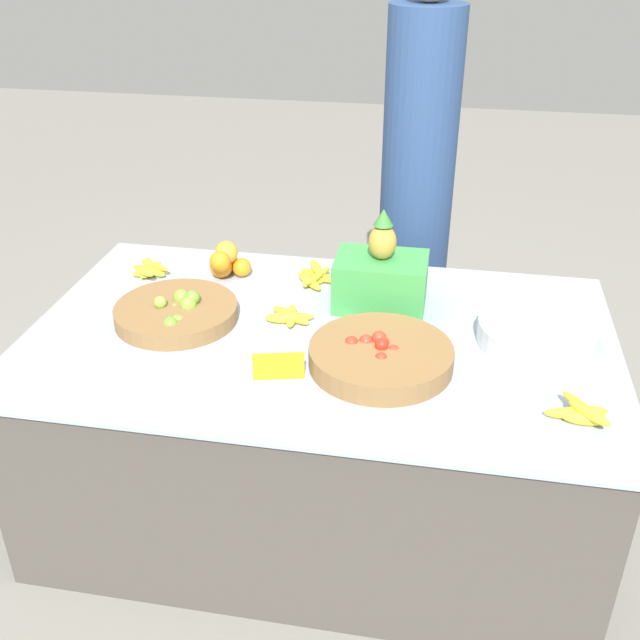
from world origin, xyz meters
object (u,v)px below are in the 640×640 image
(lime_bowl, at_px, (177,312))
(produce_crate, at_px, (381,278))
(metal_bowl, at_px, (537,334))
(price_sign, at_px, (278,366))
(vendor_person, at_px, (416,205))
(tomato_basket, at_px, (381,356))

(lime_bowl, height_order, produce_crate, produce_crate)
(produce_crate, bearing_deg, lime_bowl, -160.62)
(lime_bowl, relative_size, metal_bowl, 1.10)
(lime_bowl, xyz_separation_m, price_sign, (0.40, -0.28, 0.01))
(lime_bowl, bearing_deg, vendor_person, 51.67)
(metal_bowl, xyz_separation_m, produce_crate, (-0.50, 0.17, 0.06))
(tomato_basket, distance_m, produce_crate, 0.39)
(price_sign, bearing_deg, metal_bowl, 9.89)
(lime_bowl, xyz_separation_m, vendor_person, (0.70, 0.88, 0.09))
(vendor_person, bearing_deg, tomato_basket, -91.29)
(lime_bowl, xyz_separation_m, produce_crate, (0.63, 0.22, 0.07))
(metal_bowl, bearing_deg, tomato_basket, -155.20)
(lime_bowl, bearing_deg, metal_bowl, 2.78)
(tomato_basket, bearing_deg, vendor_person, 88.71)
(metal_bowl, relative_size, vendor_person, 0.21)
(tomato_basket, relative_size, produce_crate, 1.23)
(metal_bowl, bearing_deg, produce_crate, 161.41)
(lime_bowl, relative_size, produce_crate, 1.16)
(produce_crate, bearing_deg, vendor_person, 84.20)
(lime_bowl, distance_m, tomato_basket, 0.69)
(produce_crate, distance_m, vendor_person, 0.67)
(price_sign, distance_m, vendor_person, 1.20)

